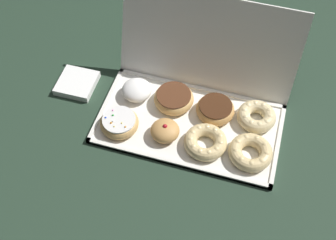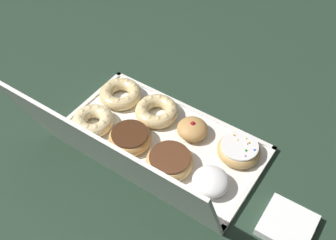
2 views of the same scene
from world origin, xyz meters
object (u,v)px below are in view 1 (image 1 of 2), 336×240
cruller_donut_7 (256,116)px  powdered_filled_donut_4 (137,90)px  cruller_donut_3 (250,152)px  jelly_filled_donut_1 (165,131)px  cruller_donut_2 (205,142)px  chocolate_frosted_donut_5 (174,98)px  sprinkle_donut_0 (119,123)px  chocolate_frosted_donut_6 (215,109)px  donut_box (189,124)px  napkin_stack (77,83)px

cruller_donut_7 → powdered_filled_donut_4: bearing=-178.9°
cruller_donut_3 → cruller_donut_7: bearing=92.2°
jelly_filled_donut_1 → powdered_filled_donut_4: bearing=136.6°
cruller_donut_2 → chocolate_frosted_donut_5: same height
sprinkle_donut_0 → powdered_filled_donut_4: size_ratio=1.24×
sprinkle_donut_0 → cruller_donut_7: 0.40m
jelly_filled_donut_1 → chocolate_frosted_donut_6: size_ratio=0.73×
sprinkle_donut_0 → chocolate_frosted_donut_6: 0.28m
donut_box → powdered_filled_donut_4: size_ratio=5.89×
chocolate_frosted_donut_6 → donut_box: bearing=-138.1°
cruller_donut_2 → napkin_stack: cruller_donut_2 is taller
cruller_donut_7 → cruller_donut_2: bearing=-133.7°
cruller_donut_3 → jelly_filled_donut_1: bearing=179.9°
cruller_donut_3 → chocolate_frosted_donut_6: same height
chocolate_frosted_donut_6 → cruller_donut_3: bearing=-42.9°
jelly_filled_donut_1 → powdered_filled_donut_4: jelly_filled_donut_1 is taller
jelly_filled_donut_1 → chocolate_frosted_donut_6: jelly_filled_donut_1 is taller
donut_box → chocolate_frosted_donut_6: (0.06, 0.06, 0.03)m
chocolate_frosted_donut_5 → chocolate_frosted_donut_6: 0.13m
chocolate_frosted_donut_6 → powdered_filled_donut_4: bearing=179.6°
powdered_filled_donut_4 → chocolate_frosted_donut_6: size_ratio=0.79×
donut_box → cruller_donut_2: bearing=-44.3°
sprinkle_donut_0 → powdered_filled_donut_4: 0.13m
jelly_filled_donut_1 → cruller_donut_2: 0.12m
donut_box → cruller_donut_2: (0.06, -0.06, 0.02)m
sprinkle_donut_0 → chocolate_frosted_donut_5: bearing=45.8°
jelly_filled_donut_1 → cruller_donut_2: bearing=-1.3°
jelly_filled_donut_1 → chocolate_frosted_donut_6: 0.17m
sprinkle_donut_0 → chocolate_frosted_donut_6: bearing=26.2°
donut_box → chocolate_frosted_donut_6: chocolate_frosted_donut_6 is taller
donut_box → cruller_donut_3: (0.19, -0.06, 0.02)m
chocolate_frosted_donut_5 → cruller_donut_7: size_ratio=1.06×
cruller_donut_7 → napkin_stack: (-0.56, -0.02, -0.02)m
cruller_donut_2 → powdered_filled_donut_4: size_ratio=1.34×
cruller_donut_3 → napkin_stack: 0.58m
sprinkle_donut_0 → jelly_filled_donut_1: 0.13m
jelly_filled_donut_1 → powdered_filled_donut_4: size_ratio=0.92×
chocolate_frosted_donut_5 → cruller_donut_7: 0.25m
chocolate_frosted_donut_5 → cruller_donut_2: bearing=-44.2°
cruller_donut_3 → napkin_stack: bearing=169.1°
powdered_filled_donut_4 → chocolate_frosted_donut_5: size_ratio=0.75×
chocolate_frosted_donut_5 → chocolate_frosted_donut_6: bearing=-2.1°
chocolate_frosted_donut_5 → napkin_stack: chocolate_frosted_donut_5 is taller
sprinkle_donut_0 → cruller_donut_2: (0.25, 0.01, 0.00)m
donut_box → chocolate_frosted_donut_6: 0.09m
jelly_filled_donut_1 → chocolate_frosted_donut_6: (0.12, 0.12, -0.00)m
donut_box → chocolate_frosted_donut_5: (-0.06, 0.06, 0.03)m
sprinkle_donut_0 → powdered_filled_donut_4: bearing=85.5°
chocolate_frosted_donut_5 → cruller_donut_7: cruller_donut_7 is taller
sprinkle_donut_0 → napkin_stack: 0.22m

